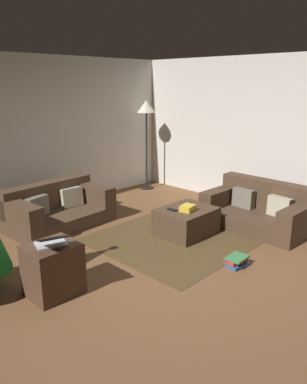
% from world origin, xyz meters
% --- Properties ---
extents(ground_plane, '(6.40, 6.40, 0.00)m').
position_xyz_m(ground_plane, '(0.00, 0.00, 0.00)').
color(ground_plane, brown).
extents(rear_partition, '(6.40, 0.12, 2.60)m').
position_xyz_m(rear_partition, '(0.00, 3.14, 1.30)').
color(rear_partition, silver).
rests_on(rear_partition, ground_plane).
extents(corner_partition, '(0.12, 6.40, 2.60)m').
position_xyz_m(corner_partition, '(3.14, 0.00, 1.30)').
color(corner_partition, silver).
rests_on(corner_partition, ground_plane).
extents(couch_left, '(1.62, 0.97, 0.65)m').
position_xyz_m(couch_left, '(0.10, 2.24, 0.26)').
color(couch_left, '#473323').
rests_on(couch_left, ground_plane).
extents(couch_right, '(0.91, 1.56, 0.69)m').
position_xyz_m(couch_right, '(2.24, -0.06, 0.26)').
color(couch_right, '#473323').
rests_on(couch_right, ground_plane).
extents(ottoman, '(0.80, 0.66, 0.39)m').
position_xyz_m(ottoman, '(1.22, 0.55, 0.19)').
color(ottoman, '#473323').
rests_on(ottoman, ground_plane).
extents(gift_box, '(0.23, 0.20, 0.09)m').
position_xyz_m(gift_box, '(1.15, 0.47, 0.43)').
color(gift_box, gold).
rests_on(gift_box, ottoman).
extents(tv_remote, '(0.05, 0.16, 0.02)m').
position_xyz_m(tv_remote, '(1.02, 0.65, 0.40)').
color(tv_remote, black).
rests_on(tv_remote, ottoman).
extents(side_table, '(0.52, 0.44, 0.56)m').
position_xyz_m(side_table, '(-1.03, 0.49, 0.28)').
color(side_table, '#4C3323').
rests_on(side_table, ground_plane).
extents(laptop, '(0.40, 0.44, 0.17)m').
position_xyz_m(laptop, '(-1.05, 0.44, 0.61)').
color(laptop, silver).
rests_on(laptop, side_table).
extents(book_stack, '(0.30, 0.23, 0.12)m').
position_xyz_m(book_stack, '(0.85, -0.55, 0.06)').
color(book_stack, '#2D5193').
rests_on(book_stack, ground_plane).
extents(corner_lamp, '(0.36, 0.36, 1.81)m').
position_xyz_m(corner_lamp, '(2.57, 2.74, 1.55)').
color(corner_lamp, black).
rests_on(corner_lamp, ground_plane).
extents(area_rug, '(2.60, 2.00, 0.01)m').
position_xyz_m(area_rug, '(1.22, 0.55, 0.00)').
color(area_rug, '#4C391E').
rests_on(area_rug, ground_plane).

